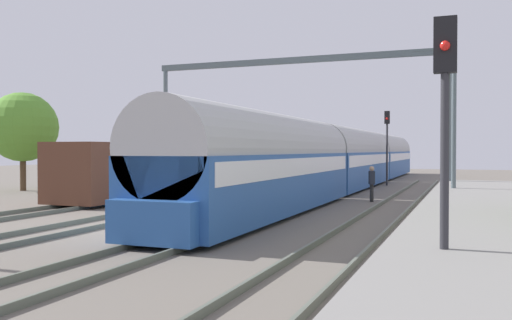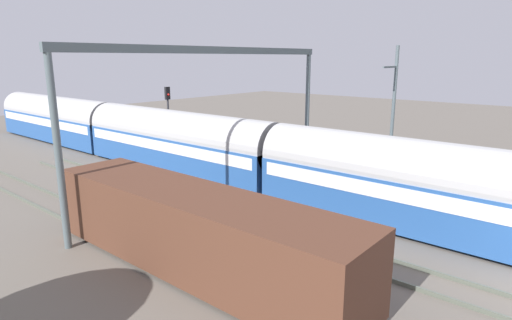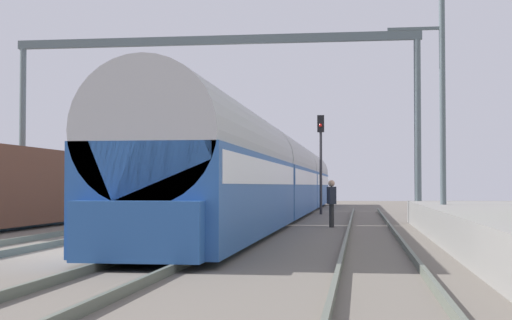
# 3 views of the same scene
# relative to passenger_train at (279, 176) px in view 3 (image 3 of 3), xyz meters

# --- Properties ---
(ground) EXTENTS (120.00, 120.00, 0.00)m
(ground) POSITION_rel_passenger_train_xyz_m (-2.16, -20.89, -1.97)
(ground) COLOR #686158
(track_west) EXTENTS (1.51, 60.00, 0.16)m
(track_west) POSITION_rel_passenger_train_xyz_m (-4.31, -20.89, -1.89)
(track_west) COLOR #595F52
(track_west) RESTS_ON ground
(track_east) EXTENTS (1.51, 60.00, 0.16)m
(track_east) POSITION_rel_passenger_train_xyz_m (0.00, -20.89, -1.89)
(track_east) COLOR #595F52
(track_east) RESTS_ON ground
(track_far_east) EXTENTS (1.52, 60.00, 0.16)m
(track_far_east) POSITION_rel_passenger_train_xyz_m (4.31, -20.89, -1.89)
(track_far_east) COLOR #595F52
(track_far_east) RESTS_ON ground
(passenger_train) EXTENTS (2.93, 49.20, 3.82)m
(passenger_train) POSITION_rel_passenger_train_xyz_m (0.00, 0.00, 0.00)
(passenger_train) COLOR #28569E
(passenger_train) RESTS_ON ground
(freight_car) EXTENTS (2.80, 13.00, 2.70)m
(freight_car) POSITION_rel_passenger_train_xyz_m (-8.63, -11.14, -0.50)
(freight_car) COLOR #563323
(freight_car) RESTS_ON ground
(person_crossing) EXTENTS (0.37, 0.46, 1.73)m
(person_crossing) POSITION_rel_passenger_train_xyz_m (2.94, -9.50, -0.94)
(person_crossing) COLOR #292929
(person_crossing) RESTS_ON ground
(railway_signal_far) EXTENTS (0.36, 0.30, 5.26)m
(railway_signal_far) POSITION_rel_passenger_train_xyz_m (1.92, 3.23, 1.38)
(railway_signal_far) COLOR #2D2D33
(railway_signal_far) RESTS_ON ground
(catenary_gantry) EXTENTS (17.34, 0.28, 7.86)m
(catenary_gantry) POSITION_rel_passenger_train_xyz_m (-2.16, -5.90, 3.98)
(catenary_gantry) COLOR #546267
(catenary_gantry) RESTS_ON ground
(catenary_pole_east_mid) EXTENTS (1.90, 0.20, 8.00)m
(catenary_pole_east_mid) POSITION_rel_passenger_train_xyz_m (6.66, -11.65, 2.18)
(catenary_pole_east_mid) COLOR #546267
(catenary_pole_east_mid) RESTS_ON ground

